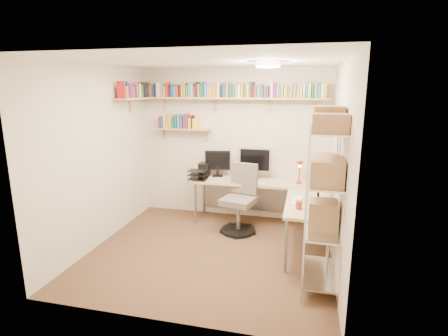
{
  "coord_description": "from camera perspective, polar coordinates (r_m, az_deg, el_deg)",
  "views": [
    {
      "loc": [
        1.2,
        -4.22,
        2.19
      ],
      "look_at": [
        0.07,
        0.55,
        1.06
      ],
      "focal_mm": 28.0,
      "sensor_mm": 36.0,
      "label": 1
    }
  ],
  "objects": [
    {
      "name": "wire_rack",
      "position": [
        3.83,
        16.31,
        -0.53
      ],
      "size": [
        0.4,
        0.8,
        2.0
      ],
      "rotation": [
        0.0,
        0.0,
        -0.0
      ],
      "color": "silver",
      "rests_on": "ground"
    },
    {
      "name": "wall_shelves",
      "position": [
        5.76,
        -3.16,
        11.36
      ],
      "size": [
        3.12,
        1.09,
        0.8
      ],
      "color": "tan",
      "rests_on": "ground"
    },
    {
      "name": "corner_desk",
      "position": [
        5.45,
        5.32,
        -2.83
      ],
      "size": [
        2.2,
        1.86,
        1.24
      ],
      "color": "tan",
      "rests_on": "ground"
    },
    {
      "name": "room_shell",
      "position": [
        4.44,
        -2.42,
        4.69
      ],
      "size": [
        3.24,
        3.04,
        2.52
      ],
      "color": "beige",
      "rests_on": "ground"
    },
    {
      "name": "ground",
      "position": [
        4.91,
        -2.3,
        -13.51
      ],
      "size": [
        3.2,
        3.2,
        0.0
      ],
      "primitive_type": "plane",
      "color": "#4E3521",
      "rests_on": "ground"
    },
    {
      "name": "office_chair",
      "position": [
        5.41,
        2.63,
        -5.84
      ],
      "size": [
        0.57,
        0.58,
        1.05
      ],
      "rotation": [
        0.0,
        0.0,
        -0.23
      ],
      "color": "black",
      "rests_on": "ground"
    }
  ]
}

